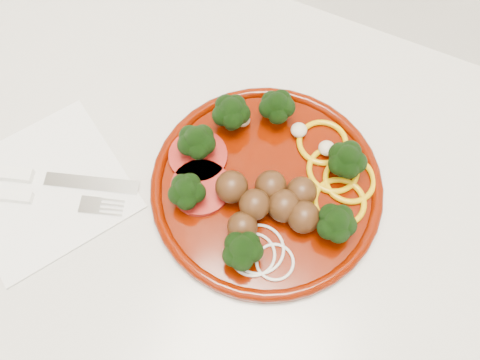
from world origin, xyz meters
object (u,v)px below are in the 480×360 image
at_px(knife, 27,176).
at_px(fork, 18,197).
at_px(napkin, 46,188).
at_px(plate, 266,184).

relative_size(knife, fork, 1.13).
distance_m(napkin, knife, 0.03).
relative_size(plate, fork, 1.51).
xyz_separation_m(plate, knife, (-0.27, -0.11, -0.01)).
bearing_deg(napkin, knife, 176.08).
height_order(napkin, fork, fork).
relative_size(plate, knife, 1.34).
bearing_deg(plate, napkin, -155.33).
bearing_deg(knife, plate, 3.47).
distance_m(plate, fork, 0.29).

